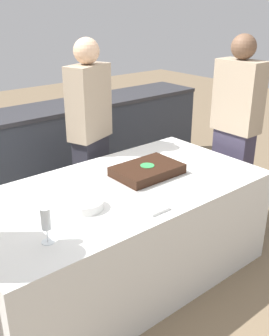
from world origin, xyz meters
The scene contains 10 objects.
ground_plane centered at (0.00, 0.00, 0.00)m, with size 14.00×14.00×0.00m, color #7A664C.
back_counter centered at (0.00, 1.61, 0.46)m, with size 4.40×0.58×0.92m.
dining_table centered at (0.00, 0.00, 0.37)m, with size 2.07×1.07×0.74m.
cake centered at (0.28, 0.02, 0.78)m, with size 0.52×0.37×0.08m.
plate_stack centered at (-0.34, -0.11, 0.77)m, with size 0.22×0.22×0.05m.
wine_glass centered at (-0.69, -0.30, 0.87)m, with size 0.07×0.07×0.20m.
side_plate_near_cake centered at (0.34, 0.34, 0.74)m, with size 0.22×0.22×0.00m.
utensil_pile centered at (-0.03, -0.41, 0.75)m, with size 0.15×0.09×0.02m.
person_cutting_cake centered at (0.28, 0.76, 0.86)m, with size 0.42×0.32×1.65m.
person_seated_right centered at (1.26, 0.00, 0.87)m, with size 0.20×0.39×1.68m.
Camera 1 is at (-1.46, -1.93, 1.90)m, focal length 42.00 mm.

